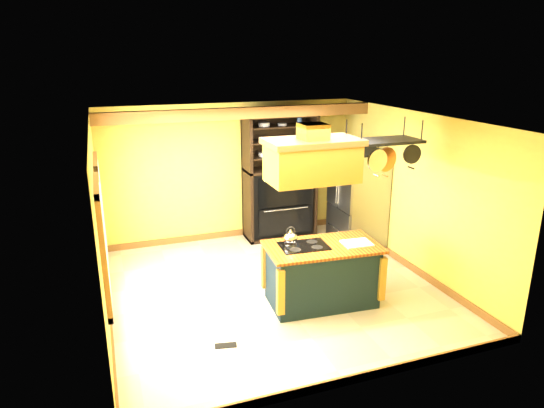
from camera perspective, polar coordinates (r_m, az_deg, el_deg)
floor at (r=7.85m, az=0.20°, el=-9.95°), size 5.00×5.00×0.00m
ceiling at (r=7.03m, az=0.22°, el=10.00°), size 5.00×5.00×0.00m
wall_back at (r=9.63m, az=-4.87°, el=3.78°), size 5.00×0.02×2.70m
wall_front at (r=5.21m, az=9.72°, el=-8.48°), size 5.00×0.02×2.70m
wall_left at (r=6.93m, az=-19.63°, el=-2.63°), size 0.02×5.00×2.70m
wall_right at (r=8.48m, az=16.31°, el=1.25°), size 0.02×5.00×2.70m
ceiling_beam at (r=8.65m, az=-3.68°, el=10.61°), size 5.00×0.15×0.20m
window_near at (r=6.16m, az=-19.23°, el=-4.58°), size 0.06×1.06×1.56m
window_far at (r=7.49m, az=-19.47°, el=-0.76°), size 0.06×1.06×1.56m
kitchen_island at (r=7.29m, az=5.86°, el=-8.16°), size 1.72×1.04×1.11m
range_hood at (r=6.65m, az=4.78°, el=5.38°), size 1.29×0.73×0.80m
pot_rack at (r=7.16m, az=12.92°, el=6.52°), size 1.14×0.54×0.78m
refrigerator at (r=9.26m, az=9.99°, el=0.22°), size 0.81×0.96×1.87m
hutch at (r=9.75m, az=0.83°, el=1.57°), size 1.41×0.64×2.50m
floor_register at (r=6.51m, az=-5.46°, el=-16.23°), size 0.30×0.17×0.01m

